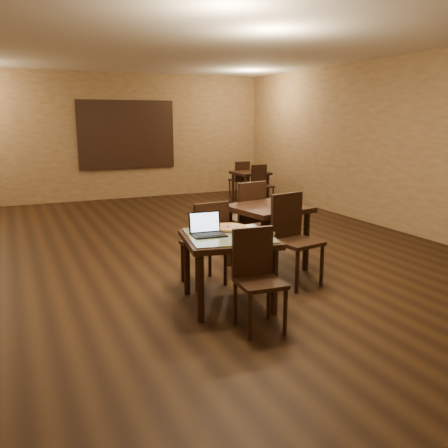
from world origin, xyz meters
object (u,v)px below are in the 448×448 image
chair_main_near (257,273)px  other_table_c_chair_far (247,214)px  pizza_pan (229,229)px  other_table_a_chair_near (261,183)px  other_table_a (250,177)px  other_table_c_chair_near (293,234)px  laptop (207,229)px  chair_main_far (207,239)px  other_table_a_chair_far (240,177)px  tiled_table (228,244)px  other_table_c (268,217)px

chair_main_near → other_table_c_chair_far: other_table_c_chair_far is taller
pizza_pan → other_table_a_chair_near: other_table_a_chair_near is taller
chair_main_near → other_table_a: size_ratio=1.21×
other_table_c_chair_far → other_table_c_chair_near: bearing=77.6°
laptop → other_table_c_chair_near: bearing=14.1°
chair_main_far → pizza_pan: (0.11, -0.37, 0.19)m
laptop → other_table_a_chair_far: laptop is taller
laptop → pizza_pan: size_ratio=1.08×
other_table_a → tiled_table: bearing=-122.5°
laptop → other_table_c_chair_far: size_ratio=0.33×
tiled_table → other_table_c_chair_far: other_table_c_chair_far is taller
chair_main_near → laptop: 0.80m
pizza_pan → other_table_c_chair_far: 1.60m
other_table_a_chair_far → other_table_c_chair_far: (-2.15, -4.52, 0.10)m
laptop → other_table_c_chair_near: other_table_c_chair_near is taller
tiled_table → other_table_c: 1.36m
other_table_a_chair_far → other_table_c: size_ratio=0.87×
chair_main_far → laptop: bearing=61.3°
chair_main_far → other_table_c: 1.04m
other_table_c_chair_near → other_table_a_chair_far: bearing=58.5°
chair_main_far → other_table_c_chair_far: bearing=-143.0°
other_table_a_chair_far → other_table_a: bearing=86.8°
chair_main_near → pizza_pan: size_ratio=2.86×
other_table_a_chair_far → chair_main_far: bearing=57.2°
other_table_a → other_table_a_chair_far: other_table_a_chair_far is taller
other_table_c → other_table_a: bearing=54.1°
other_table_c_chair_far → pizza_pan: bearing=44.9°
tiled_table → other_table_c: (1.00, 0.92, 0.04)m
pizza_pan → other_table_a_chair_near: size_ratio=0.36×
other_table_c_chair_near → other_table_c_chair_far: 1.27m
other_table_c → other_table_c_chair_far: (0.02, 0.63, -0.08)m
laptop → other_table_a: bearing=63.7°
other_table_c_chair_near → other_table_c_chair_far: (0.04, 1.27, 0.00)m
laptop → other_table_a_chair_far: size_ratio=0.39×
other_table_a_chair_near → other_table_c_chair_near: size_ratio=0.84×
laptop → other_table_c_chair_far: (1.21, 1.45, -0.21)m
tiled_table → other_table_a: tiled_table is taller
other_table_c → other_table_c_chair_near: size_ratio=0.97×
pizza_pan → other_table_a: 6.12m
tiled_table → other_table_a_chair_near: (3.16, 5.01, -0.14)m
laptop → other_table_a_chair_near: size_ratio=0.39×
chair_main_near → pizza_pan: 0.89m
pizza_pan → other_table_c: (0.88, 0.68, -0.07)m
pizza_pan → other_table_c_chair_far: (0.89, 1.31, -0.15)m
chair_main_near → other_table_a_chair_far: chair_main_near is taller
other_table_a_chair_far → other_table_c_chair_near: 6.19m
other_table_a_chair_near → other_table_a_chair_far: 1.07m
other_table_a → other_table_c_chair_near: bearing=-115.3°
laptop → other_table_c_chair_near: size_ratio=0.33×
tiled_table → other_table_c_chair_far: (1.01, 1.55, -0.05)m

